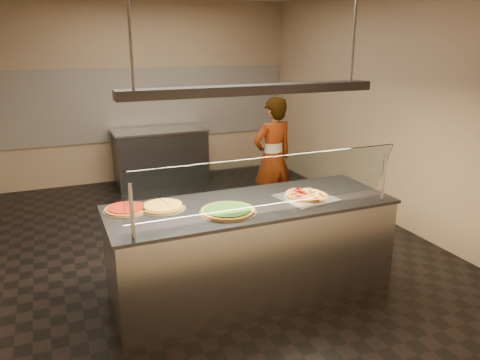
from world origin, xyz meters
name	(u,v)px	position (x,y,z in m)	size (l,w,h in m)	color
ground	(207,242)	(0.00, 0.00, -0.01)	(5.00, 6.00, 0.02)	black
wall_back	(148,92)	(0.00, 3.01, 1.50)	(5.00, 0.02, 3.00)	#9E8766
wall_front	(375,201)	(0.00, -3.01, 1.50)	(5.00, 0.02, 3.00)	#9E8766
wall_right	(384,107)	(2.51, 0.00, 1.50)	(0.02, 6.00, 3.00)	#9E8766
tile_band	(149,104)	(0.00, 2.98, 1.30)	(4.90, 0.02, 1.20)	silver
serving_counter	(251,249)	(0.01, -1.32, 0.47)	(2.62, 0.94, 0.93)	#B7B7BC
sneeze_guard	(269,182)	(0.01, -1.66, 1.23)	(2.38, 0.18, 0.54)	#B7B7BC
perforated_tray	(306,197)	(0.54, -1.38, 0.94)	(0.54, 0.54, 0.01)	silver
half_pizza_pepperoni	(297,195)	(0.45, -1.38, 0.96)	(0.25, 0.42, 0.05)	brown
half_pizza_sausage	(315,194)	(0.63, -1.38, 0.96)	(0.25, 0.42, 0.04)	brown
pizza_spinach	(228,211)	(-0.28, -1.46, 0.95)	(0.50, 0.50, 0.03)	silver
pizza_cheese	(163,206)	(-0.77, -1.12, 0.94)	(0.42, 0.42, 0.03)	silver
pizza_tomato	(126,209)	(-1.08, -1.07, 0.94)	(0.39, 0.39, 0.03)	silver
pizza_spatula	(171,202)	(-0.68, -1.09, 0.96)	(0.21, 0.23, 0.02)	#B7B7BC
prep_table	(161,157)	(0.06, 2.55, 0.47)	(1.51, 0.74, 0.93)	#3B3B40
worker	(273,158)	(1.12, 0.48, 0.82)	(0.60, 0.39, 1.64)	#423D49
heat_lamp_housing	(252,90)	(0.01, -1.32, 1.95)	(2.30, 0.18, 0.08)	#3B3B40
lamp_rod_left	(129,20)	(-0.99, -1.32, 2.50)	(0.02, 0.02, 1.01)	#B7B7BC
lamp_rod_right	(355,24)	(1.01, -1.32, 2.50)	(0.02, 0.02, 1.01)	#B7B7BC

